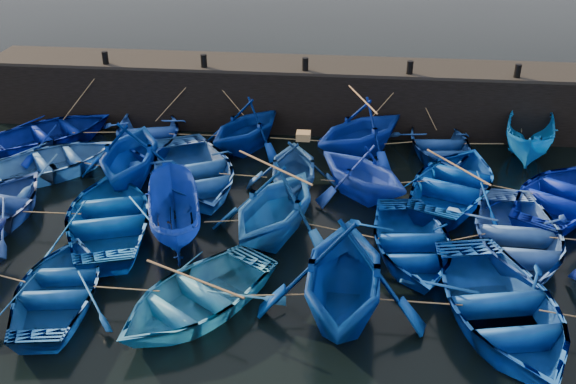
# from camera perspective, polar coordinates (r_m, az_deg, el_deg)

# --- Properties ---
(ground) EXTENTS (120.00, 120.00, 0.00)m
(ground) POSITION_cam_1_polar(r_m,az_deg,el_deg) (17.89, -1.08, -6.86)
(ground) COLOR black
(ground) RESTS_ON ground
(quay_wall) EXTENTS (26.00, 2.50, 2.50)m
(quay_wall) POSITION_cam_1_polar(r_m,az_deg,el_deg) (26.64, 1.66, 8.54)
(quay_wall) COLOR black
(quay_wall) RESTS_ON ground
(quay_top) EXTENTS (26.00, 2.50, 0.12)m
(quay_top) POSITION_cam_1_polar(r_m,az_deg,el_deg) (26.22, 1.70, 11.23)
(quay_top) COLOR black
(quay_top) RESTS_ON quay_wall
(bollard_0) EXTENTS (0.24, 0.24, 0.50)m
(bollard_0) POSITION_cam_1_polar(r_m,az_deg,el_deg) (27.06, -15.94, 11.40)
(bollard_0) COLOR black
(bollard_0) RESTS_ON quay_top
(bollard_1) EXTENTS (0.24, 0.24, 0.50)m
(bollard_1) POSITION_cam_1_polar(r_m,az_deg,el_deg) (25.87, -7.49, 11.48)
(bollard_1) COLOR black
(bollard_1) RESTS_ON quay_top
(bollard_2) EXTENTS (0.24, 0.24, 0.50)m
(bollard_2) POSITION_cam_1_polar(r_m,az_deg,el_deg) (25.27, 1.55, 11.30)
(bollard_2) COLOR black
(bollard_2) RESTS_ON quay_top
(bollard_3) EXTENTS (0.24, 0.24, 0.50)m
(bollard_3) POSITION_cam_1_polar(r_m,az_deg,el_deg) (25.29, 10.79, 10.82)
(bollard_3) COLOR black
(bollard_3) RESTS_ON quay_top
(bollard_4) EXTENTS (0.24, 0.24, 0.50)m
(bollard_4) POSITION_cam_1_polar(r_m,az_deg,el_deg) (25.94, 19.74, 10.10)
(bollard_4) COLOR black
(bollard_4) RESTS_ON quay_top
(boat_0) EXTENTS (6.05, 6.06, 1.04)m
(boat_0) POSITION_cam_1_polar(r_m,az_deg,el_deg) (26.59, -20.37, 4.97)
(boat_0) COLOR #001379
(boat_0) RESTS_ON ground
(boat_1) EXTENTS (4.96, 5.98, 1.07)m
(boat_1) POSITION_cam_1_polar(r_m,az_deg,el_deg) (25.43, -12.45, 5.13)
(boat_1) COLOR blue
(boat_1) RESTS_ON ground
(boat_2) EXTENTS (4.80, 5.01, 2.04)m
(boat_2) POSITION_cam_1_polar(r_m,az_deg,el_deg) (24.36, -3.73, 5.94)
(boat_2) COLOR navy
(boat_2) RESTS_ON ground
(boat_3) EXTENTS (5.63, 5.64, 2.25)m
(boat_3) POSITION_cam_1_polar(r_m,az_deg,el_deg) (23.88, 6.48, 5.61)
(boat_3) COLOR #062599
(boat_3) RESTS_ON ground
(boat_4) EXTENTS (3.76, 4.92, 0.95)m
(boat_4) POSITION_cam_1_polar(r_m,az_deg,el_deg) (24.68, 13.31, 4.13)
(boat_4) COLOR navy
(boat_4) RESTS_ON ground
(boat_5) EXTENTS (2.77, 4.86, 1.77)m
(boat_5) POSITION_cam_1_polar(r_m,az_deg,el_deg) (25.30, 20.72, 4.64)
(boat_5) COLOR blue
(boat_5) RESTS_ON ground
(boat_6) EXTENTS (5.91, 5.79, 1.00)m
(boat_6) POSITION_cam_1_polar(r_m,az_deg,el_deg) (24.15, -20.27, 2.58)
(boat_6) COLOR blue
(boat_6) RESTS_ON ground
(boat_7) EXTENTS (4.07, 4.64, 2.33)m
(boat_7) POSITION_cam_1_polar(r_m,az_deg,el_deg) (22.45, -13.90, 3.48)
(boat_7) COLOR navy
(boat_7) RESTS_ON ground
(boat_8) EXTENTS (6.07, 6.82, 1.17)m
(boat_8) POSITION_cam_1_polar(r_m,az_deg,el_deg) (22.00, -8.44, 1.83)
(boat_8) COLOR #194B94
(boat_8) RESTS_ON ground
(boat_9) EXTENTS (3.58, 4.05, 1.99)m
(boat_9) POSITION_cam_1_polar(r_m,az_deg,el_deg) (21.16, 0.53, 2.27)
(boat_9) COLOR navy
(boat_9) RESTS_ON ground
(boat_10) EXTENTS (4.96, 4.95, 1.98)m
(boat_10) POSITION_cam_1_polar(r_m,az_deg,el_deg) (21.07, 6.67, 1.93)
(boat_10) COLOR #183ABF
(boat_10) RESTS_ON ground
(boat_11) EXTENTS (5.50, 6.31, 1.09)m
(boat_11) POSITION_cam_1_polar(r_m,az_deg,el_deg) (21.85, 14.65, 0.85)
(boat_11) COLOR #00318F
(boat_11) RESTS_ON ground
(boat_12) EXTENTS (5.72, 6.15, 1.04)m
(boat_12) POSITION_cam_1_polar(r_m,az_deg,el_deg) (22.15, 23.14, -0.32)
(boat_12) COLOR #021798
(boat_12) RESTS_ON ground
(boat_14) EXTENTS (5.27, 6.26, 1.11)m
(boat_14) POSITION_cam_1_polar(r_m,az_deg,el_deg) (19.97, -15.54, -2.02)
(boat_14) COLOR #07489E
(boat_14) RESTS_ON ground
(boat_15) EXTENTS (2.68, 4.33, 1.57)m
(boat_15) POSITION_cam_1_polar(r_m,az_deg,el_deg) (19.19, -10.14, -1.89)
(boat_15) COLOR navy
(boat_15) RESTS_ON ground
(boat_16) EXTENTS (5.02, 5.40, 2.32)m
(boat_16) POSITION_cam_1_polar(r_m,az_deg,el_deg) (18.63, -1.19, -1.06)
(boat_16) COLOR #1454A4
(boat_16) RESTS_ON ground
(boat_17) EXTENTS (3.84, 5.01, 0.97)m
(boat_17) POSITION_cam_1_polar(r_m,az_deg,el_deg) (18.45, 10.89, -4.42)
(boat_17) COLOR #053895
(boat_17) RESTS_ON ground
(boat_18) EXTENTS (3.90, 5.34, 1.08)m
(boat_18) POSITION_cam_1_polar(r_m,az_deg,el_deg) (19.43, 19.71, -3.69)
(boat_18) COLOR blue
(boat_18) RESTS_ON ground
(boat_21) EXTENTS (3.77, 4.80, 0.90)m
(boat_21) POSITION_cam_1_polar(r_m,az_deg,el_deg) (17.45, -19.63, -7.99)
(boat_21) COLOR #0C438D
(boat_21) RESTS_ON ground
(boat_22) EXTENTS (5.47, 5.80, 0.98)m
(boat_22) POSITION_cam_1_polar(r_m,az_deg,el_deg) (16.30, -8.26, -9.08)
(boat_22) COLOR #2F7FCA
(boat_22) RESTS_ON ground
(boat_23) EXTENTS (4.29, 4.94, 2.54)m
(boat_23) POSITION_cam_1_polar(r_m,az_deg,el_deg) (15.62, 4.94, -7.18)
(boat_23) COLOR navy
(boat_23) RESTS_ON ground
(boat_24) EXTENTS (5.08, 6.29, 1.15)m
(boat_24) POSITION_cam_1_polar(r_m,az_deg,el_deg) (16.47, 18.40, -9.65)
(boat_24) COLOR #0C43A1
(boat_24) RESTS_ON ground
(wooden_crate) EXTENTS (0.45, 0.43, 0.25)m
(wooden_crate) POSITION_cam_1_polar(r_m,az_deg,el_deg) (20.66, 1.38, 5.02)
(wooden_crate) COLOR #9C7544
(wooden_crate) RESTS_ON boat_9
(mooring_ropes) EXTENTS (18.22, 11.63, 2.10)m
(mooring_ropes) POSITION_cam_1_polar(r_m,az_deg,el_deg) (21.76, -0.34, 2.75)
(mooring_ropes) COLOR tan
(mooring_ropes) RESTS_ON ground
(loose_oars) EXTENTS (9.43, 11.65, 1.40)m
(loose_oars) POSITION_cam_1_polar(r_m,az_deg,el_deg) (19.48, 4.06, 2.03)
(loose_oars) COLOR #99724C
(loose_oars) RESTS_ON ground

